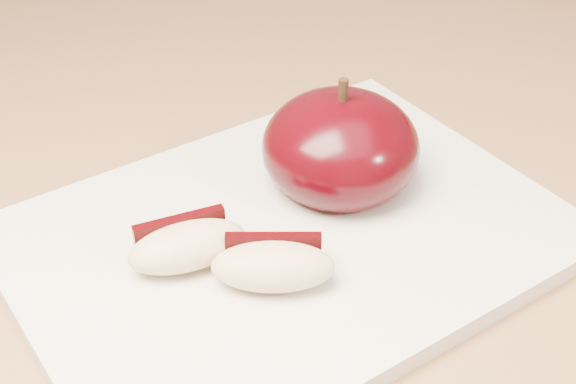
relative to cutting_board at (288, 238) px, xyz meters
name	(u,v)px	position (x,y,z in m)	size (l,w,h in m)	color
back_cabinet	(153,125)	(0.06, 0.84, -0.44)	(2.40, 0.62, 0.94)	silver
cutting_board	(288,238)	(0.00, 0.00, 0.00)	(0.28, 0.21, 0.01)	silver
apple_half	(340,148)	(0.04, 0.03, 0.03)	(0.10, 0.10, 0.07)	black
apple_wedge_a	(186,245)	(-0.06, -0.01, 0.02)	(0.06, 0.03, 0.02)	#D7B988
apple_wedge_b	(273,265)	(-0.02, -0.04, 0.02)	(0.07, 0.05, 0.02)	#D7B988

